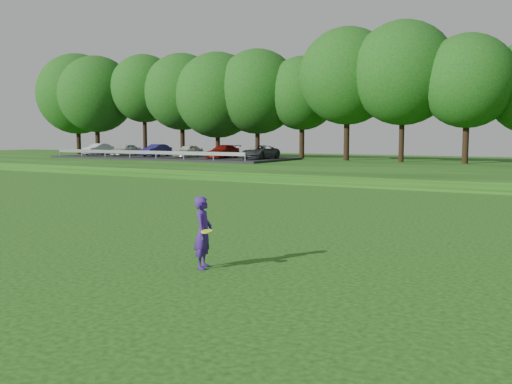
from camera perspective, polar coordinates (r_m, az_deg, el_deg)
The scene contains 6 objects.
ground at distance 16.05m, azimuth -15.45°, elevation -5.04°, with size 140.00×140.00×0.00m, color #123D0B.
berm at distance 46.43m, azimuth 16.21°, elevation 2.28°, with size 130.00×30.00×0.60m, color #123D0B.
walking_path at distance 33.10m, azimuth 10.21°, elevation 0.60°, with size 130.00×1.60×0.04m, color gray.
treeline at distance 50.51m, azimuth 17.61°, elevation 11.36°, with size 104.00×7.00×15.00m, color #104812, non-canonical shape.
parking_lot at distance 55.84m, azimuth -7.94°, elevation 3.78°, with size 24.00×9.00×1.38m.
woman at distance 12.64m, azimuth -5.29°, elevation -4.06°, with size 0.66×0.70×1.60m.
Camera 1 is at (11.37, -10.94, 2.96)m, focal length 40.00 mm.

